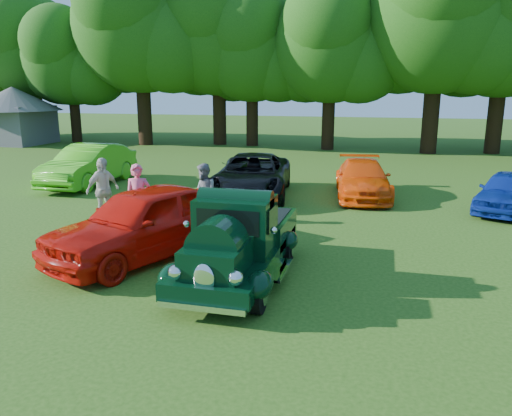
% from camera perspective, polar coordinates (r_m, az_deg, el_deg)
% --- Properties ---
extents(ground, '(120.00, 120.00, 0.00)m').
position_cam_1_polar(ground, '(9.91, -3.50, -9.17)').
color(ground, '#254C11').
rests_on(ground, ground).
extents(hero_pickup, '(2.08, 4.48, 1.75)m').
position_cam_1_polar(hero_pickup, '(10.17, -1.96, -4.00)').
color(hero_pickup, black).
rests_on(hero_pickup, ground).
extents(red_convertible, '(3.76, 5.25, 1.66)m').
position_cam_1_polar(red_convertible, '(11.74, -12.64, -1.55)').
color(red_convertible, red).
rests_on(red_convertible, ground).
extents(back_car_lime, '(1.74, 4.92, 1.62)m').
position_cam_1_polar(back_car_lime, '(21.12, -18.56, 4.67)').
color(back_car_lime, '#40B518').
rests_on(back_car_lime, ground).
extents(back_car_black, '(3.23, 5.74, 1.51)m').
position_cam_1_polar(back_car_black, '(17.89, -0.43, 3.71)').
color(back_car_black, black).
rests_on(back_car_black, ground).
extents(back_car_orange, '(2.35, 4.67, 1.30)m').
position_cam_1_polar(back_car_orange, '(18.28, 12.10, 3.27)').
color(back_car_orange, '#F44B08').
rests_on(back_car_orange, ground).
extents(back_car_blue, '(2.81, 4.04, 1.28)m').
position_cam_1_polar(back_car_blue, '(17.59, 26.81, 1.67)').
color(back_car_blue, navy).
rests_on(back_car_blue, ground).
extents(spectator_pink, '(0.81, 0.67, 1.89)m').
position_cam_1_polar(spectator_pink, '(13.60, -13.27, 0.97)').
color(spectator_pink, '#E75F83').
rests_on(spectator_pink, ground).
extents(spectator_grey, '(0.99, 1.05, 1.72)m').
position_cam_1_polar(spectator_grey, '(14.48, -5.99, 1.69)').
color(spectator_grey, gray).
rests_on(spectator_grey, ground).
extents(spectator_white, '(0.84, 1.19, 1.88)m').
position_cam_1_polar(spectator_white, '(15.14, -17.09, 1.98)').
color(spectator_white, beige).
rests_on(spectator_white, ground).
extents(gazebo, '(6.40, 6.40, 3.90)m').
position_cam_1_polar(gazebo, '(38.74, -25.93, 10.15)').
color(gazebo, '#59595E').
rests_on(gazebo, ground).
extents(tree_line, '(63.83, 11.12, 12.42)m').
position_cam_1_polar(tree_line, '(32.73, 11.05, 19.35)').
color(tree_line, black).
rests_on(tree_line, ground).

